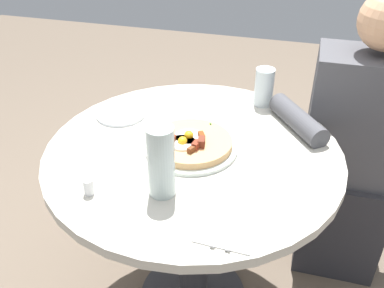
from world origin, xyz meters
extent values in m
cylinder|color=beige|center=(0.00, 0.00, 0.70)|extent=(0.91, 0.91, 0.03)
cylinder|color=#333338|center=(0.00, 0.00, 0.34)|extent=(0.11, 0.11, 0.68)
cube|color=#2D2D33|center=(0.53, 0.38, 0.23)|extent=(0.32, 0.28, 0.45)
cube|color=#4C4C51|center=(0.53, 0.38, 0.69)|extent=(0.38, 0.22, 0.48)
cylinder|color=#4C4C51|center=(0.30, 0.21, 0.74)|extent=(0.21, 0.25, 0.07)
cylinder|color=silver|center=(-0.01, 0.00, 0.72)|extent=(0.29, 0.29, 0.01)
cylinder|color=tan|center=(-0.01, 0.00, 0.74)|extent=(0.25, 0.25, 0.02)
cylinder|color=white|center=(-0.03, -0.03, 0.75)|extent=(0.08, 0.08, 0.01)
sphere|color=yellow|center=(-0.03, -0.03, 0.76)|extent=(0.03, 0.03, 0.03)
cylinder|color=white|center=(-0.02, 0.01, 0.75)|extent=(0.09, 0.09, 0.01)
sphere|color=yellow|center=(-0.02, 0.01, 0.76)|extent=(0.03, 0.03, 0.03)
cube|color=maroon|center=(0.02, -0.04, 0.76)|extent=(0.02, 0.03, 0.02)
cube|color=brown|center=(0.02, 0.01, 0.76)|extent=(0.03, 0.03, 0.02)
cube|color=brown|center=(-0.06, -0.03, 0.76)|extent=(0.03, 0.02, 0.02)
cube|color=maroon|center=(0.03, -0.02, 0.76)|extent=(0.02, 0.04, 0.03)
cube|color=brown|center=(0.01, -0.06, 0.76)|extent=(0.02, 0.03, 0.02)
cube|color=#387F2D|center=(0.03, 0.10, 0.75)|extent=(0.01, 0.01, 0.00)
cube|color=#387F2D|center=(-0.03, -0.04, 0.75)|extent=(0.01, 0.00, 0.00)
cube|color=#387F2D|center=(0.02, 0.01, 0.75)|extent=(0.01, 0.01, 0.00)
cube|color=#387F2D|center=(0.01, -0.02, 0.75)|extent=(0.01, 0.01, 0.00)
cylinder|color=white|center=(-0.30, 0.14, 0.72)|extent=(0.17, 0.17, 0.01)
cube|color=white|center=(0.17, -0.29, 0.72)|extent=(0.15, 0.18, 0.00)
cube|color=silver|center=(0.19, -0.29, 0.72)|extent=(0.02, 0.18, 0.00)
cube|color=silver|center=(0.15, -0.29, 0.72)|extent=(0.02, 0.18, 0.00)
cylinder|color=silver|center=(0.17, 0.35, 0.78)|extent=(0.07, 0.07, 0.14)
cylinder|color=silver|center=(-0.03, -0.22, 0.81)|extent=(0.07, 0.07, 0.20)
cylinder|color=white|center=(-0.21, -0.28, 0.74)|extent=(0.03, 0.03, 0.05)
camera|label=1|loc=(0.29, -1.07, 1.47)|focal=40.74mm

